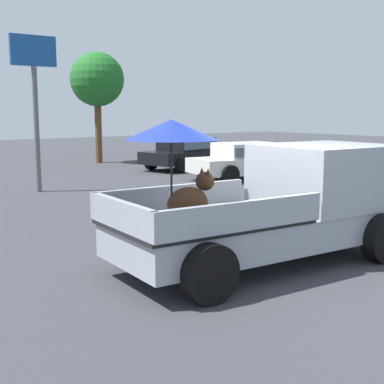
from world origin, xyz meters
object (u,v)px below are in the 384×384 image
parked_sedan_near (187,151)px  parked_sedan_far (248,159)px  motel_sign (35,82)px  pickup_truck_main (282,203)px

parked_sedan_near → parked_sedan_far: same height
parked_sedan_near → motel_sign: motel_sign is taller
parked_sedan_far → motel_sign: motel_sign is taller
pickup_truck_main → parked_sedan_far: size_ratio=1.14×
pickup_truck_main → parked_sedan_near: size_ratio=1.13×
parked_sedan_far → parked_sedan_near: bearing=93.9°
pickup_truck_main → parked_sedan_near: bearing=63.4°
pickup_truck_main → parked_sedan_far: 10.71m
parked_sedan_far → motel_sign: size_ratio=0.96×
pickup_truck_main → parked_sedan_far: pickup_truck_main is taller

